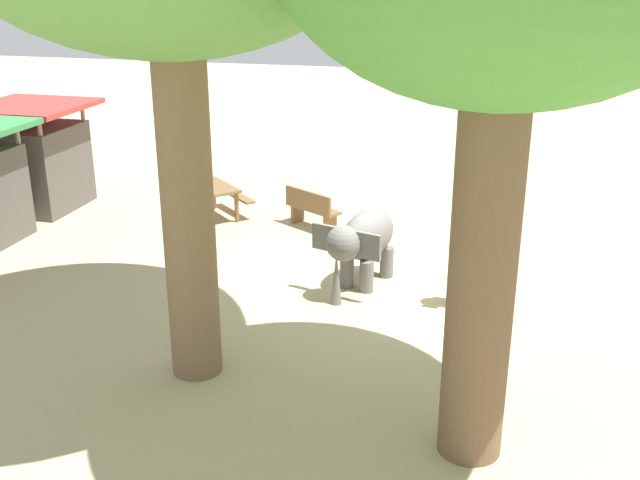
# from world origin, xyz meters

# --- Properties ---
(ground_plane) EXTENTS (60.00, 60.00, 0.00)m
(ground_plane) POSITION_xyz_m (0.00, 0.00, 0.00)
(ground_plane) COLOR tan
(elephant) EXTENTS (2.01, 1.47, 1.39)m
(elephant) POSITION_xyz_m (0.08, 0.32, 0.89)
(elephant) COLOR slate
(elephant) RESTS_ON ground_plane
(person_handler) EXTENTS (0.48, 0.32, 1.62)m
(person_handler) POSITION_xyz_m (-0.39, -1.53, 0.95)
(person_handler) COLOR #3F3833
(person_handler) RESTS_ON ground_plane
(wooden_bench) EXTENTS (1.07, 1.40, 0.88)m
(wooden_bench) POSITION_xyz_m (2.97, 2.05, 0.47)
(wooden_bench) COLOR brown
(wooden_bench) RESTS_ON ground_plane
(picnic_table_near) EXTENTS (2.11, 2.11, 0.78)m
(picnic_table_near) POSITION_xyz_m (3.13, 4.47, 0.59)
(picnic_table_near) COLOR brown
(picnic_table_near) RESTS_ON ground_plane
(market_stall_red) EXTENTS (2.50, 2.50, 2.52)m
(market_stall_red) POSITION_xyz_m (2.82, 8.80, 1.14)
(market_stall_red) COLOR #59514C
(market_stall_red) RESTS_ON ground_plane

